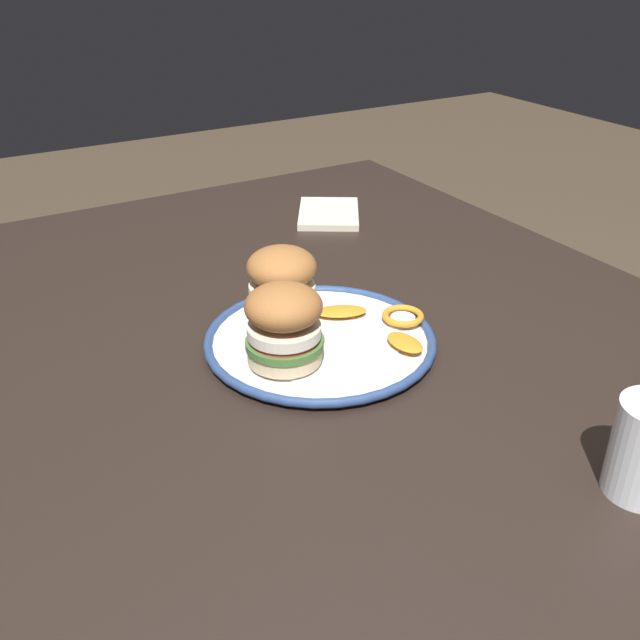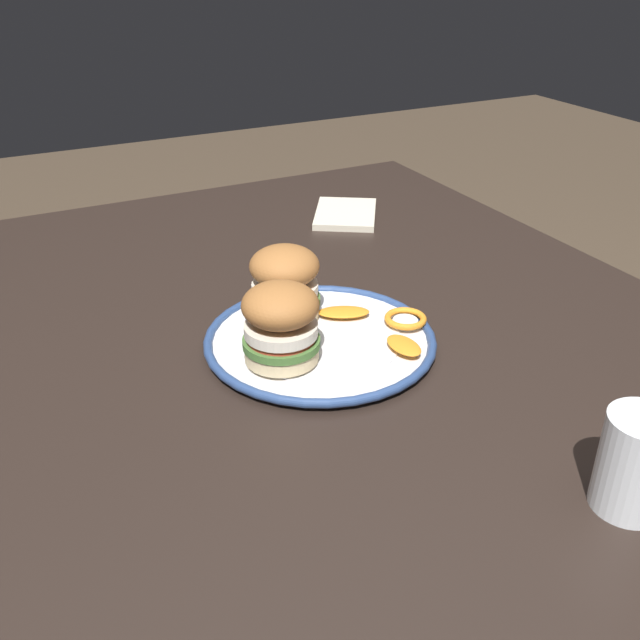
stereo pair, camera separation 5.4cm
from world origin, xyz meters
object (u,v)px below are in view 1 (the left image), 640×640
at_px(dining_table, 348,404).
at_px(sandwich_half_left, 282,322).
at_px(dinner_plate, 320,340).
at_px(sandwich_half_right, 282,283).

relative_size(dining_table, sandwich_half_left, 11.33).
xyz_separation_m(dining_table, dinner_plate, (0.03, 0.03, 0.09)).
bearing_deg(sandwich_half_left, sandwich_half_right, -27.76).
distance_m(dining_table, sandwich_half_left, 0.18).
height_order(dining_table, sandwich_half_right, sandwich_half_right).
bearing_deg(dinner_plate, dining_table, -138.18).
distance_m(dinner_plate, sandwich_half_left, 0.09).
xyz_separation_m(dining_table, sandwich_half_right, (0.10, 0.04, 0.15)).
height_order(dining_table, sandwich_half_left, sandwich_half_left).
distance_m(dining_table, dinner_plate, 0.10).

